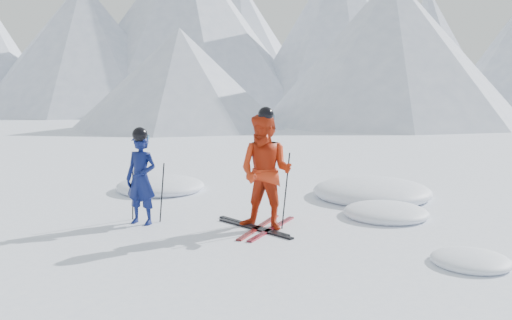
% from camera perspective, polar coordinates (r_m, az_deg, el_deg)
% --- Properties ---
extents(ground, '(160.00, 160.00, 0.00)m').
position_cam_1_polar(ground, '(8.66, 7.04, -8.17)').
color(ground, white).
rests_on(ground, ground).
extents(skier_blue, '(0.59, 0.40, 1.57)m').
position_cam_1_polar(skier_blue, '(9.51, -12.00, -1.98)').
color(skier_blue, '#0D174F').
rests_on(skier_blue, ground).
extents(skier_red, '(0.94, 0.74, 1.93)m').
position_cam_1_polar(skier_red, '(8.95, 1.03, -1.25)').
color(skier_red, red).
rests_on(skier_red, ground).
extents(pole_blue_left, '(0.11, 0.08, 1.05)m').
position_cam_1_polar(pole_blue_left, '(9.85, -12.84, -3.21)').
color(pole_blue_left, black).
rests_on(pole_blue_left, ground).
extents(pole_blue_right, '(0.11, 0.07, 1.05)m').
position_cam_1_polar(pole_blue_right, '(9.61, -9.87, -3.40)').
color(pole_blue_right, black).
rests_on(pole_blue_right, ground).
extents(pole_red_left, '(0.13, 0.10, 1.28)m').
position_cam_1_polar(pole_red_left, '(9.35, -0.05, -2.86)').
color(pole_red_left, black).
rests_on(pole_red_left, ground).
extents(pole_red_right, '(0.13, 0.09, 1.28)m').
position_cam_1_polar(pole_red_right, '(9.03, 3.15, -3.26)').
color(pole_red_right, black).
rests_on(pole_red_right, ground).
extents(ski_worn_left, '(0.16, 1.70, 0.03)m').
position_cam_1_polar(ski_worn_left, '(9.20, 0.32, -7.06)').
color(ski_worn_left, black).
rests_on(ski_worn_left, ground).
extents(ski_worn_right, '(0.14, 1.70, 0.03)m').
position_cam_1_polar(ski_worn_right, '(9.11, 1.71, -7.22)').
color(ski_worn_right, black).
rests_on(ski_worn_right, ground).
extents(ski_loose_a, '(1.60, 0.75, 0.03)m').
position_cam_1_polar(ski_loose_a, '(9.27, -0.36, -6.94)').
color(ski_loose_a, black).
rests_on(ski_loose_a, ground).
extents(ski_loose_b, '(1.62, 0.70, 0.03)m').
position_cam_1_polar(ski_loose_b, '(9.10, -0.18, -7.23)').
color(ski_loose_b, black).
rests_on(ski_loose_b, ground).
extents(snow_lumps, '(8.26, 5.59, 0.55)m').
position_cam_1_polar(snow_lumps, '(11.51, 5.98, -4.11)').
color(snow_lumps, white).
rests_on(snow_lumps, ground).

